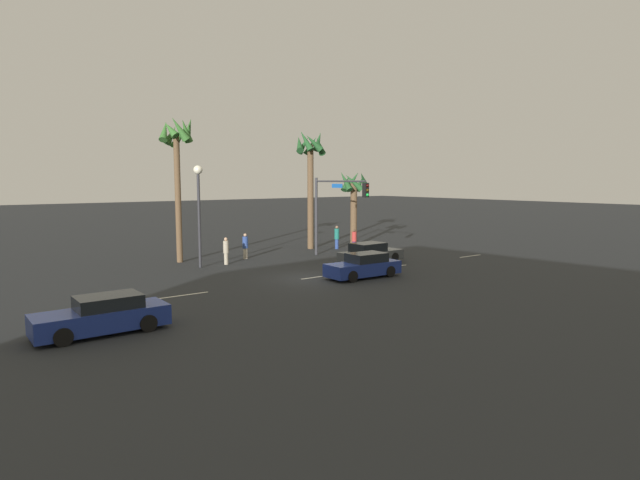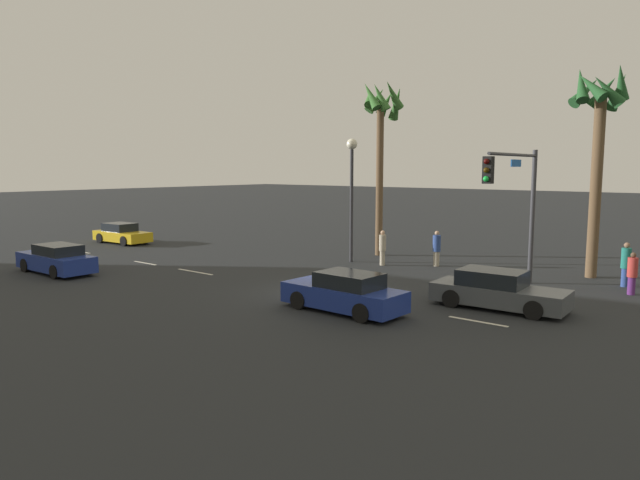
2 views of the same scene
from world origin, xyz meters
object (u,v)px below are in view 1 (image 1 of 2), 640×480
(traffic_signal, at_px, (334,203))
(palm_tree_1, at_px, (178,151))
(palm_tree_0, at_px, (310,163))
(car_0, at_px, (370,253))
(car_3, at_px, (103,316))
(pedestrian_1, at_px, (337,237))
(pedestrian_3, at_px, (354,239))
(streetlamp, at_px, (199,197))
(pedestrian_2, at_px, (245,246))
(palm_tree_2, at_px, (353,193))
(pedestrian_0, at_px, (226,250))
(car_1, at_px, (364,266))

(traffic_signal, relative_size, palm_tree_1, 0.59)
(palm_tree_0, xyz_separation_m, palm_tree_1, (-11.08, -0.38, 0.57))
(car_0, distance_m, car_3, 19.92)
(pedestrian_1, xyz_separation_m, pedestrian_3, (0.53, -1.52, -0.11))
(traffic_signal, bearing_deg, car_0, -79.63)
(streetlamp, height_order, pedestrian_2, streetlamp)
(car_0, xyz_separation_m, pedestrian_2, (-5.83, 6.61, 0.31))
(pedestrian_1, xyz_separation_m, palm_tree_1, (-12.75, 0.94, 6.44))
(palm_tree_0, distance_m, palm_tree_2, 4.55)
(car_0, relative_size, traffic_signal, 0.82)
(pedestrian_3, xyz_separation_m, palm_tree_0, (-2.21, 2.84, 5.98))
(pedestrian_0, xyz_separation_m, palm_tree_1, (-1.96, 2.79, 6.48))
(traffic_signal, xyz_separation_m, pedestrian_1, (3.29, 3.74, -2.94))
(pedestrian_2, xyz_separation_m, palm_tree_0, (6.85, 1.68, 5.92))
(pedestrian_2, bearing_deg, car_3, -135.01)
(traffic_signal, distance_m, streetlamp, 9.55)
(pedestrian_2, height_order, pedestrian_3, pedestrian_2)
(pedestrian_2, bearing_deg, pedestrian_1, 2.38)
(car_3, distance_m, palm_tree_1, 18.13)
(palm_tree_0, height_order, palm_tree_2, palm_tree_0)
(car_3, height_order, palm_tree_2, palm_tree_2)
(car_0, height_order, pedestrian_3, pedestrian_3)
(palm_tree_0, relative_size, palm_tree_2, 1.49)
(car_0, bearing_deg, palm_tree_0, 82.95)
(palm_tree_2, bearing_deg, car_0, -122.93)
(pedestrian_0, distance_m, palm_tree_1, 7.32)
(car_3, height_order, pedestrian_0, pedestrian_0)
(pedestrian_1, height_order, palm_tree_1, palm_tree_1)
(car_3, height_order, streetlamp, streetlamp)
(car_0, height_order, palm_tree_2, palm_tree_2)
(traffic_signal, height_order, palm_tree_1, palm_tree_1)
(car_1, relative_size, palm_tree_2, 0.71)
(car_1, relative_size, pedestrian_2, 2.51)
(car_1, bearing_deg, car_3, -169.95)
(pedestrian_0, distance_m, palm_tree_2, 13.52)
(car_0, relative_size, pedestrian_1, 2.52)
(streetlamp, distance_m, pedestrian_1, 13.29)
(car_1, relative_size, car_3, 0.97)
(pedestrian_1, bearing_deg, car_0, -111.21)
(streetlamp, relative_size, palm_tree_2, 1.02)
(traffic_signal, xyz_separation_m, pedestrian_3, (3.83, 2.22, -3.04))
(pedestrian_0, relative_size, palm_tree_1, 0.18)
(pedestrian_1, relative_size, palm_tree_1, 0.19)
(pedestrian_0, height_order, palm_tree_2, palm_tree_2)
(car_0, xyz_separation_m, palm_tree_1, (-10.05, 7.90, 6.80))
(car_0, distance_m, pedestrian_3, 6.34)
(streetlamp, height_order, pedestrian_1, streetlamp)
(car_0, xyz_separation_m, pedestrian_3, (3.24, 5.44, 0.25))
(streetlamp, bearing_deg, pedestrian_2, 21.45)
(palm_tree_0, bearing_deg, car_3, -143.52)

